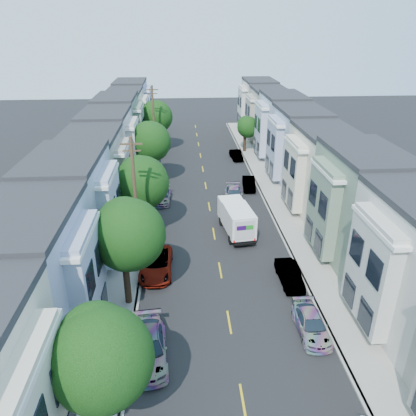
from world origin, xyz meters
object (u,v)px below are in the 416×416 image
tree_c (141,183)px  lead_sedan (234,195)px  tree_b (127,235)px  tree_far_r (247,127)px  parked_left_d (162,196)px  parked_right_a (311,324)px  tree_e (156,117)px  parked_left_c (156,264)px  tree_a (99,359)px  tree_d (150,142)px  utility_pole_far (154,124)px  parked_right_d (236,155)px  parked_right_c (249,184)px  utility_pole_near (136,201)px  parked_left_b (149,347)px  fedex_truck (236,218)px  parked_right_b (289,275)px

tree_c → lead_sedan: tree_c is taller
tree_b → lead_sedan: 19.88m
tree_c → tree_far_r: (13.20, 24.99, -1.26)m
parked_left_d → parked_right_a: size_ratio=1.02×
tree_e → tree_c: bearing=-90.0°
lead_sedan → parked_left_c: parked_left_c is taller
tree_a → parked_left_c: (1.40, 13.80, -4.31)m
tree_d → tree_c: bearing=-90.0°
tree_a → utility_pole_far: utility_pole_far is taller
lead_sedan → parked_left_d: (-7.65, 0.21, -0.04)m
utility_pole_far → parked_right_a: utility_pole_far is taller
tree_d → parked_left_c: (1.40, -18.67, -4.49)m
parked_left_d → parked_right_d: bearing=57.6°
parked_left_c → parked_right_c: parked_left_c is taller
tree_a → utility_pole_near: (0.00, 15.73, 0.12)m
parked_left_c → parked_left_d: size_ratio=1.25×
parked_right_d → parked_left_b: bearing=-110.2°
tree_a → lead_sedan: bearing=71.6°
tree_c → parked_right_a: bearing=-50.6°
parked_left_b → parked_right_a: size_ratio=1.20×
tree_a → utility_pole_near: bearing=90.0°
tree_c → utility_pole_near: bearing=-90.0°
fedex_truck → parked_right_a: 13.66m
tree_d → utility_pole_far: size_ratio=0.75×
tree_a → tree_e: bearing=90.0°
parked_left_c → parked_right_a: parked_left_c is taller
tree_far_r → parked_right_a: bearing=-93.0°
tree_far_r → parked_left_d: size_ratio=1.28×
parked_right_a → parked_right_d: parked_right_d is taller
lead_sedan → parked_right_b: lead_sedan is taller
utility_pole_near → tree_a: bearing=-90.0°
parked_right_c → fedex_truck: bearing=-99.6°
tree_far_r → parked_left_c: 33.60m
parked_left_b → parked_right_b: bearing=29.7°
parked_left_d → fedex_truck: bearing=-45.6°
fedex_truck → parked_right_d: fedex_truck is taller
tree_a → parked_left_b: (1.40, 5.09, -4.30)m
parked_right_a → parked_left_b: bearing=-171.8°
parked_left_b → parked_right_d: parked_left_b is taller
tree_c → parked_left_d: bearing=79.1°
tree_b → parked_right_b: size_ratio=1.97×
utility_pole_near → parked_left_c: bearing=-54.0°
utility_pole_near → lead_sedan: size_ratio=2.28×
utility_pole_near → parked_right_a: bearing=-39.6°
tree_d → parked_right_a: bearing=-66.7°
tree_c → parked_right_b: bearing=-36.6°
parked_left_b → parked_left_c: bearing=85.2°
tree_b → tree_far_r: tree_b is taller
utility_pole_far → parked_right_a: 37.27m
parked_left_c → parked_left_d: 13.62m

